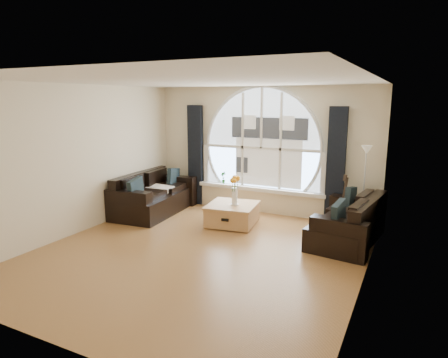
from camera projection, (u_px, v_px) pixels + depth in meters
The scene contains 21 objects.
ground at pixel (199, 253), 6.33m from camera, with size 5.00×5.50×0.01m, color brown.
ceiling at pixel (197, 81), 5.79m from camera, with size 5.00×5.50×0.01m, color silver.
wall_back at pixel (262, 150), 8.47m from camera, with size 5.00×0.01×2.70m, color beige.
wall_front at pixel (49, 217), 3.65m from camera, with size 5.00×0.01×2.70m, color beige.
wall_left at pixel (80, 160), 7.15m from camera, with size 0.01×5.50×2.70m, color beige.
wall_right at pixel (369, 186), 4.97m from camera, with size 0.01×5.50×2.70m, color beige.
attic_slope at pixel (349, 106), 4.90m from camera, with size 0.92×5.50×0.72m, color silver.
arched_window at pixel (262, 138), 8.39m from camera, with size 2.60×0.06×2.15m, color silver.
window_sill at pixel (260, 189), 8.55m from camera, with size 2.90×0.22×0.08m, color white.
window_frame at pixel (261, 138), 8.36m from camera, with size 2.76×0.08×2.15m, color white.
neighbor_house at pixel (268, 144), 8.33m from camera, with size 1.70×0.02×1.50m, color silver.
curtain_left at pixel (196, 155), 9.10m from camera, with size 0.35×0.12×2.30m, color black.
curtain_right at pixel (336, 166), 7.71m from camera, with size 0.35×0.12×2.30m, color black.
sofa_left at pixel (154, 195), 8.49m from camera, with size 0.97×1.94×0.86m, color black.
sofa_right at pixel (347, 219), 6.74m from camera, with size 0.89×1.78×0.79m, color black.
coffee_chest at pixel (232, 213), 7.71m from camera, with size 0.92×0.92×0.45m, color #B58250.
throw_blanket at pixel (157, 190), 8.47m from camera, with size 0.55×0.55×0.10m, color silver.
vase_flowers at pixel (235, 186), 7.52m from camera, with size 0.24×0.24×0.70m, color white.
floor_lamp at pixel (364, 188), 7.32m from camera, with size 0.24×0.24×1.60m, color #B2B2B2.
guitar at pixel (344, 201), 7.46m from camera, with size 0.36×0.24×1.06m, color #995A2D.
potted_plant at pixel (223, 177), 8.90m from camera, with size 0.14×0.10×0.27m, color #1E6023.
Camera 1 is at (3.02, -5.16, 2.43)m, focal length 31.45 mm.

